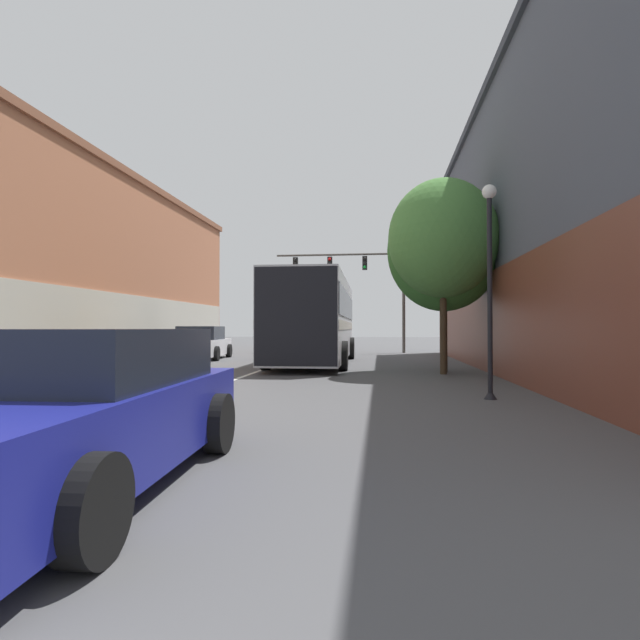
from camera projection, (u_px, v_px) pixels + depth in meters
name	position (u px, v px, depth m)	size (l,w,h in m)	color
lane_center_line	(263.00, 370.00, 17.11)	(0.14, 44.93, 0.01)	silver
building_left_brick	(41.00, 261.00, 20.40)	(6.88, 26.00, 8.10)	#A86647
building_right_storefront	(601.00, 221.00, 15.79)	(7.29, 26.47, 9.43)	#4C515B
bus	(315.00, 317.00, 20.03)	(3.06, 10.44, 3.34)	#B7B7BC
hatchback_foreground	(74.00, 410.00, 4.48)	(2.29, 4.45, 1.42)	navy
parked_car_left_near	(142.00, 352.00, 16.41)	(2.35, 3.98, 1.33)	orange
parked_car_left_mid	(202.00, 344.00, 23.03)	(2.46, 4.59, 1.51)	silver
traffic_signal_gantry	(360.00, 276.00, 29.21)	(7.58, 0.36, 6.06)	#514C47
street_lamp	(490.00, 281.00, 10.02)	(0.29, 0.29, 4.33)	black
street_tree_near	(443.00, 239.00, 15.50)	(3.38, 3.05, 6.08)	#3D2D1E
street_tree_far	(444.00, 250.00, 16.33)	(3.67, 3.30, 6.02)	#3D2D1E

